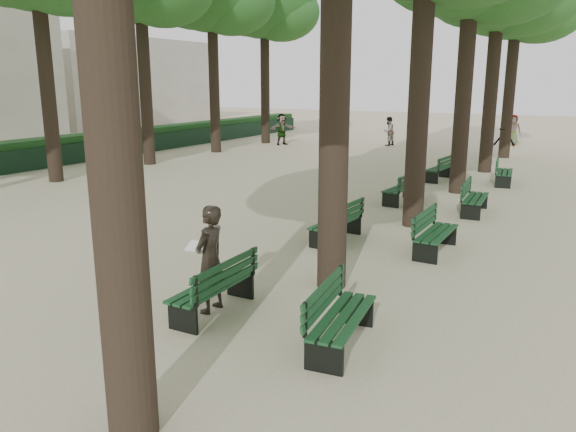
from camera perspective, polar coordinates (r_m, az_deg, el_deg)
The scene contains 17 objects.
ground at distance 8.77m, azimuth -13.30°, elevation -11.28°, with size 120.00×120.00×0.00m, color #BEB490.
bench_left_0 at distance 9.12m, azimuth -7.59°, elevation -8.16°, with size 0.59×1.81×0.92m.
bench_left_1 at distance 13.05m, azimuth 4.90°, elevation -1.39°, with size 0.68×1.83×0.92m.
bench_left_2 at distance 17.45m, azimuth 11.40°, elevation 2.22°, with size 0.72×1.84×0.92m.
bench_left_3 at distance 21.72m, azimuth 15.05°, elevation 4.23°, with size 0.74×1.85×0.92m.
bench_right_0 at distance 8.00m, azimuth 5.49°, elevation -11.32°, with size 0.78×1.86×0.92m.
bench_right_1 at distance 12.51m, azimuth 14.77°, elevation -2.45°, with size 0.59×1.81×0.92m.
bench_right_2 at distance 16.51m, azimuth 18.44°, elevation 1.14°, with size 0.68×1.83×0.92m.
bench_right_3 at distance 21.58m, azimuth 21.08°, elevation 3.72°, with size 0.78×1.85×0.92m.
man_with_map at distance 9.02m, azimuth -7.92°, elevation -4.35°, with size 0.62×0.71×1.75m.
pedestrian_b at distance 29.24m, azimuth 21.11°, elevation 7.09°, with size 1.01×0.31×1.56m, color #262628.
pedestrian_a at distance 32.90m, azimuth 10.16°, elevation 8.47°, with size 0.79×0.33×1.63m, color #262628.
pedestrian_d at distance 35.19m, azimuth 21.90°, elevation 8.12°, with size 0.84×0.35×1.73m, color #262628.
pedestrian_e at distance 32.77m, azimuth -0.63°, elevation 8.80°, with size 1.66×0.36×1.79m, color #262628.
fence at distance 26.68m, azimuth -21.61°, elevation 5.79°, with size 0.08×42.00×0.90m, color black.
hedge at distance 27.20m, azimuth -22.59°, elevation 6.16°, with size 1.20×42.00×1.20m, color #153E17.
building_far at distance 52.56m, azimuth -18.57°, elevation 12.77°, with size 12.00×16.00×7.00m, color #B7B2A3.
Camera 1 is at (5.47, -5.81, 3.63)m, focal length 35.00 mm.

